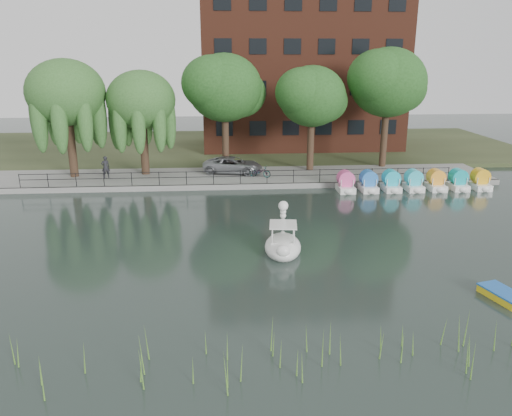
{
  "coord_description": "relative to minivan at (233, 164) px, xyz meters",
  "views": [
    {
      "loc": [
        -1.46,
        -22.94,
        9.6
      ],
      "look_at": [
        0.5,
        4.0,
        1.3
      ],
      "focal_mm": 35.0,
      "sensor_mm": 36.0,
      "label": 1
    }
  ],
  "objects": [
    {
      "name": "broadleaf_right",
      "position": [
        6.45,
        0.75,
        5.23
      ],
      "size": [
        5.4,
        5.4,
        8.32
      ],
      "color": "#473323",
      "rests_on": "promenade"
    },
    {
      "name": "bicycle",
      "position": [
        2.09,
        -1.58,
        -0.26
      ],
      "size": [
        1.2,
        1.82,
        1.0
      ],
      "primitive_type": "imported",
      "rotation": [
        0.0,
        0.0,
        1.19
      ],
      "color": "gray",
      "rests_on": "promenade"
    },
    {
      "name": "minivan",
      "position": [
        0.0,
        0.0,
        0.0
      ],
      "size": [
        3.57,
        5.85,
        1.52
      ],
      "primitive_type": "imported",
      "rotation": [
        0.0,
        0.0,
        1.36
      ],
      "color": "gray",
      "rests_on": "promenade"
    },
    {
      "name": "willow_left",
      "position": [
        -12.55,
        -0.25,
        5.71
      ],
      "size": [
        5.88,
        5.88,
        9.01
      ],
      "color": "#473323",
      "rests_on": "promenade"
    },
    {
      "name": "pedal_boat_row",
      "position": [
        13.21,
        -4.87,
        -0.55
      ],
      "size": [
        11.35,
        1.7,
        1.4
      ],
      "color": "white",
      "rests_on": "ground_plane"
    },
    {
      "name": "pedestrian",
      "position": [
        -9.93,
        -0.95,
        0.23
      ],
      "size": [
        0.84,
        0.72,
        1.98
      ],
      "primitive_type": "imported",
      "rotation": [
        0.0,
        0.0,
        3.54
      ],
      "color": "black",
      "rests_on": "promenade"
    },
    {
      "name": "promenade",
      "position": [
        0.45,
        -0.75,
        -0.96
      ],
      "size": [
        40.0,
        6.0,
        0.4
      ],
      "primitive_type": "cube",
      "color": "gray",
      "rests_on": "ground_plane"
    },
    {
      "name": "land_strip",
      "position": [
        0.45,
        13.25,
        -0.98
      ],
      "size": [
        60.0,
        22.0,
        0.36
      ],
      "primitive_type": "cube",
      "color": "#47512D",
      "rests_on": "ground_plane"
    },
    {
      "name": "apartment_building",
      "position": [
        7.45,
        13.22,
        8.2
      ],
      "size": [
        20.0,
        10.07,
        18.0
      ],
      "color": "#4C1E16",
      "rests_on": "land_strip"
    },
    {
      "name": "willow_mid",
      "position": [
        -7.05,
        0.25,
        5.09
      ],
      "size": [
        5.32,
        5.32,
        8.15
      ],
      "color": "#473323",
      "rests_on": "promenade"
    },
    {
      "name": "reed_bank",
      "position": [
        2.45,
        -26.25,
        -0.56
      ],
      "size": [
        24.0,
        2.4,
        1.2
      ],
      "color": "#669938",
      "rests_on": "ground_plane"
    },
    {
      "name": "broadleaf_center",
      "position": [
        -0.55,
        1.25,
        5.9
      ],
      "size": [
        6.0,
        6.0,
        9.25
      ],
      "color": "#473323",
      "rests_on": "promenade"
    },
    {
      "name": "ground_plane",
      "position": [
        0.45,
        -16.75,
        -1.16
      ],
      "size": [
        120.0,
        120.0,
        0.0
      ],
      "primitive_type": "plane",
      "color": "#33413B"
    },
    {
      "name": "swan_boat",
      "position": [
        2.06,
        -16.3,
        -0.62
      ],
      "size": [
        2.16,
        3.1,
        2.46
      ],
      "rotation": [
        0.0,
        0.0,
        -0.12
      ],
      "color": "white",
      "rests_on": "ground_plane"
    },
    {
      "name": "railing",
      "position": [
        0.45,
        -3.5,
        -0.01
      ],
      "size": [
        32.0,
        0.05,
        1.0
      ],
      "color": "black",
      "rests_on": "promenade"
    },
    {
      "name": "broadleaf_far",
      "position": [
        12.95,
        1.75,
        6.24
      ],
      "size": [
        6.3,
        6.3,
        9.71
      ],
      "color": "#473323",
      "rests_on": "promenade"
    },
    {
      "name": "yellow_rowboat",
      "position": [
        10.46,
        -21.98,
        -0.96
      ],
      "size": [
        1.48,
        2.16,
        0.36
      ],
      "rotation": [
        0.0,
        0.0,
        0.26
      ],
      "color": "yellow",
      "rests_on": "ground_plane"
    },
    {
      "name": "kerb",
      "position": [
        0.45,
        -3.7,
        -0.96
      ],
      "size": [
        40.0,
        0.25,
        0.4
      ],
      "primitive_type": "cube",
      "color": "gray",
      "rests_on": "ground_plane"
    }
  ]
}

